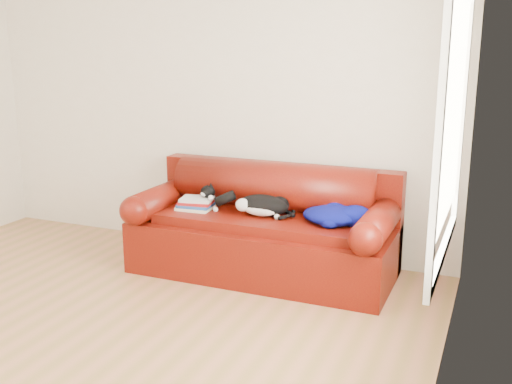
# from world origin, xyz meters

# --- Properties ---
(ground) EXTENTS (4.50, 4.50, 0.00)m
(ground) POSITION_xyz_m (0.00, 0.00, 0.00)
(ground) COLOR olive
(ground) RESTS_ON ground
(room_shell) EXTENTS (4.52, 4.02, 2.61)m
(room_shell) POSITION_xyz_m (0.12, 0.02, 1.67)
(room_shell) COLOR beige
(room_shell) RESTS_ON ground
(sofa_base) EXTENTS (2.10, 0.90, 0.50)m
(sofa_base) POSITION_xyz_m (0.74, 1.49, 0.24)
(sofa_base) COLOR #430206
(sofa_base) RESTS_ON ground
(sofa_back) EXTENTS (2.10, 1.01, 0.88)m
(sofa_back) POSITION_xyz_m (0.74, 1.74, 0.54)
(sofa_back) COLOR #430206
(sofa_back) RESTS_ON ground
(book_stack) EXTENTS (0.29, 0.25, 0.10)m
(book_stack) POSITION_xyz_m (0.17, 1.42, 0.55)
(book_stack) COLOR silver
(book_stack) RESTS_ON sofa_base
(cat) EXTENTS (0.60, 0.33, 0.21)m
(cat) POSITION_xyz_m (0.75, 1.45, 0.58)
(cat) COLOR black
(cat) RESTS_ON sofa_base
(blanket) EXTENTS (0.62, 0.51, 0.16)m
(blanket) POSITION_xyz_m (1.35, 1.48, 0.57)
(blanket) COLOR #020C43
(blanket) RESTS_ON sofa_base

